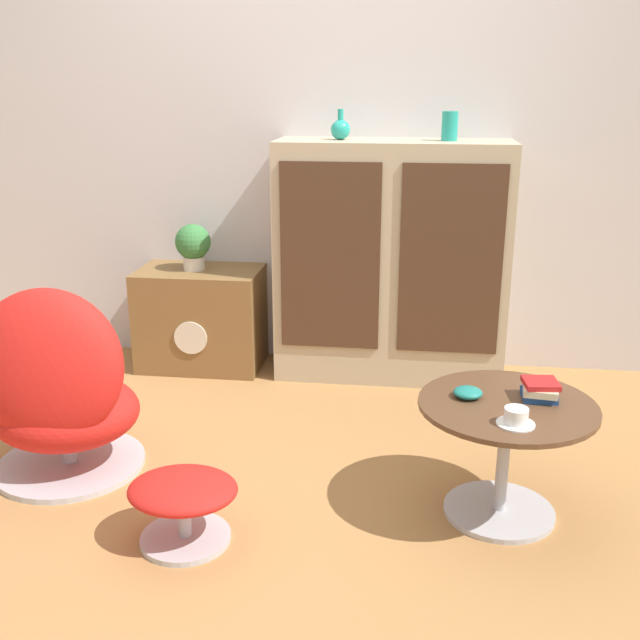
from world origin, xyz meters
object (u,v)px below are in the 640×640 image
at_px(coffee_table, 505,441).
at_px(vase_leftmost, 340,129).
at_px(vase_inner_left, 450,126).
at_px(teacup, 516,418).
at_px(book_stack, 540,390).
at_px(potted_plant, 193,244).
at_px(egg_chair, 57,393).
at_px(ottoman, 183,498).
at_px(sideboard, 391,262).
at_px(tv_console, 201,318).
at_px(bowl, 468,392).

bearing_deg(coffee_table, vase_leftmost, 118.88).
bearing_deg(vase_leftmost, vase_inner_left, 0.00).
xyz_separation_m(teacup, book_stack, (0.11, 0.22, 0.01)).
height_order(coffee_table, potted_plant, potted_plant).
bearing_deg(egg_chair, teacup, -8.15).
distance_m(ottoman, teacup, 1.12).
distance_m(sideboard, tv_console, 1.06).
xyz_separation_m(teacup, bowl, (-0.14, 0.20, -0.01)).
bearing_deg(coffee_table, sideboard, 109.32).
xyz_separation_m(egg_chair, vase_inner_left, (1.48, 1.23, 0.93)).
bearing_deg(potted_plant, sideboard, 0.27).
relative_size(sideboard, ottoman, 3.27).
bearing_deg(teacup, ottoman, -172.66).
height_order(vase_leftmost, teacup, vase_leftmost).
xyz_separation_m(sideboard, vase_inner_left, (0.26, 0.00, 0.67)).
bearing_deg(book_stack, potted_plant, 142.06).
bearing_deg(bowl, egg_chair, 178.48).
height_order(coffee_table, book_stack, book_stack).
relative_size(ottoman, vase_inner_left, 2.68).
height_order(tv_console, coffee_table, tv_console).
bearing_deg(sideboard, vase_inner_left, 0.86).
bearing_deg(tv_console, vase_inner_left, 0.42).
height_order(potted_plant, bowl, potted_plant).
xyz_separation_m(ottoman, vase_inner_left, (0.87, 1.61, 1.11)).
xyz_separation_m(egg_chair, teacup, (1.68, -0.24, 0.11)).
height_order(sideboard, teacup, sideboard).
relative_size(ottoman, vase_leftmost, 2.55).
bearing_deg(book_stack, egg_chair, 179.27).
height_order(tv_console, bowl, tv_console).
height_order(sideboard, bowl, sideboard).
distance_m(tv_console, bowl, 1.84).
bearing_deg(teacup, sideboard, 107.47).
xyz_separation_m(vase_inner_left, teacup, (0.20, -1.47, -0.82)).
height_order(vase_leftmost, potted_plant, vase_leftmost).
relative_size(tv_console, ottoman, 1.75).
bearing_deg(vase_inner_left, book_stack, -76.19).
xyz_separation_m(coffee_table, vase_leftmost, (-0.72, 1.31, 0.97)).
xyz_separation_m(ottoman, teacup, (1.08, 0.14, 0.29)).
relative_size(tv_console, vase_leftmost, 4.46).
height_order(ottoman, vase_leftmost, vase_leftmost).
bearing_deg(book_stack, sideboard, 114.41).
xyz_separation_m(sideboard, book_stack, (0.57, -1.25, -0.14)).
bearing_deg(tv_console, ottoman, -76.20).
distance_m(vase_leftmost, potted_plant, 0.97).
xyz_separation_m(sideboard, potted_plant, (-1.03, -0.00, 0.06)).
bearing_deg(ottoman, teacup, 7.34).
relative_size(egg_chair, vase_inner_left, 5.72).
xyz_separation_m(potted_plant, teacup, (1.49, -1.46, -0.21)).
height_order(egg_chair, book_stack, egg_chair).
relative_size(tv_console, bowl, 6.37).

